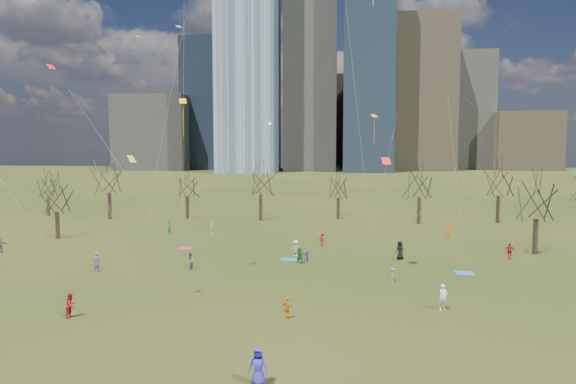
# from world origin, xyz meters

# --- Properties ---
(ground) EXTENTS (500.00, 500.00, 0.00)m
(ground) POSITION_xyz_m (0.00, 0.00, 0.00)
(ground) COLOR black
(ground) RESTS_ON ground
(downtown_skyline) EXTENTS (212.50, 78.00, 118.00)m
(downtown_skyline) POSITION_xyz_m (-2.43, 210.64, 39.01)
(downtown_skyline) COLOR slate
(downtown_skyline) RESTS_ON ground
(bare_tree_row) EXTENTS (113.04, 29.80, 9.50)m
(bare_tree_row) POSITION_xyz_m (-0.09, 37.22, 6.12)
(bare_tree_row) COLOR black
(bare_tree_row) RESTS_ON ground
(blanket_teal) EXTENTS (1.60, 1.50, 0.03)m
(blanket_teal) POSITION_xyz_m (-0.04, 12.77, 0.01)
(blanket_teal) COLOR #186F90
(blanket_teal) RESTS_ON ground
(blanket_navy) EXTENTS (1.60, 1.50, 0.03)m
(blanket_navy) POSITION_xyz_m (16.49, 8.71, 0.01)
(blanket_navy) COLOR #2566AE
(blanket_navy) RESTS_ON ground
(blanket_crimson) EXTENTS (1.60, 1.50, 0.03)m
(blanket_crimson) POSITION_xyz_m (-12.18, 17.34, 0.01)
(blanket_crimson) COLOR red
(blanket_crimson) RESTS_ON ground
(person_0) EXTENTS (0.95, 0.63, 1.90)m
(person_0) POSITION_xyz_m (1.17, -14.86, 0.95)
(person_0) COLOR #3329B1
(person_0) RESTS_ON ground
(person_1) EXTENTS (0.80, 0.69, 1.86)m
(person_1) POSITION_xyz_m (12.38, -2.27, 0.93)
(person_1) COLOR white
(person_1) RESTS_ON ground
(person_2) EXTENTS (0.71, 0.87, 1.67)m
(person_2) POSITION_xyz_m (-12.95, -6.27, 0.83)
(person_2) COLOR #A11917
(person_2) RESTS_ON ground
(person_3) EXTENTS (0.46, 0.76, 1.16)m
(person_3) POSITION_xyz_m (9.65, 5.33, 0.58)
(person_3) COLOR slate
(person_3) RESTS_ON ground
(person_4) EXTENTS (0.90, 0.75, 1.44)m
(person_4) POSITION_xyz_m (1.63, -5.12, 0.72)
(person_4) COLOR orange
(person_4) RESTS_ON ground
(person_5) EXTENTS (1.59, 0.94, 1.63)m
(person_5) POSITION_xyz_m (1.26, 11.27, 0.82)
(person_5) COLOR #17692E
(person_5) RESTS_ON ground
(person_6) EXTENTS (1.10, 0.95, 1.90)m
(person_6) POSITION_xyz_m (11.30, 14.01, 0.95)
(person_6) COLOR black
(person_6) RESTS_ON ground
(person_7) EXTENTS (0.68, 0.81, 1.88)m
(person_7) POSITION_xyz_m (-17.03, 5.82, 0.94)
(person_7) COLOR #794D9B
(person_7) RESTS_ON ground
(person_8) EXTENTS (0.51, 0.59, 1.03)m
(person_8) POSITION_xyz_m (1.89, 12.01, 0.51)
(person_8) COLOR #2D2AB6
(person_8) RESTS_ON ground
(person_9) EXTENTS (1.22, 1.06, 1.64)m
(person_9) POSITION_xyz_m (0.52, 14.84, 0.82)
(person_9) COLOR silver
(person_9) RESTS_ON ground
(person_10) EXTENTS (1.04, 0.50, 1.72)m
(person_10) POSITION_xyz_m (22.45, 15.14, 0.86)
(person_10) COLOR red
(person_10) RESTS_ON ground
(person_11) EXTENTS (1.12, 1.65, 1.70)m
(person_11) POSITION_xyz_m (-31.52, 13.16, 0.85)
(person_11) COLOR slate
(person_11) RESTS_ON ground
(person_12) EXTENTS (0.74, 0.85, 1.47)m
(person_12) POSITION_xyz_m (19.32, 29.21, 0.73)
(person_12) COLOR #FB4E1B
(person_12) RESTS_ON ground
(person_13) EXTENTS (0.50, 0.70, 1.79)m
(person_13) POSITION_xyz_m (-17.12, 26.54, 0.90)
(person_13) COLOR #1A753E
(person_13) RESTS_ON ground
(person_14) EXTENTS (0.99, 1.02, 1.66)m
(person_14) POSITION_xyz_m (-8.75, 7.58, 0.83)
(person_14) COLOR slate
(person_14) RESTS_ON ground
(person_15) EXTENTS (1.15, 1.18, 1.62)m
(person_15) POSITION_xyz_m (3.19, 20.35, 0.81)
(person_15) COLOR #B21E19
(person_15) RESTS_ON ground
(person_16) EXTENTS (0.43, 1.02, 1.74)m
(person_16) POSITION_xyz_m (-11.48, 26.96, 0.87)
(person_16) COLOR silver
(person_16) RESTS_ON ground
(kites_airborne) EXTENTS (64.15, 46.35, 28.97)m
(kites_airborne) POSITION_xyz_m (3.86, 12.91, 12.46)
(kites_airborne) COLOR #FFA315
(kites_airborne) RESTS_ON ground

